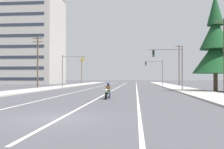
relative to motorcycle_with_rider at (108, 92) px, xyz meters
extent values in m
plane|color=#47474C|center=(-1.28, -11.25, -0.59)|extent=(400.00, 400.00, 0.00)
cube|color=beige|center=(-0.98, 33.75, -0.58)|extent=(0.16, 100.00, 0.01)
cube|color=beige|center=(-5.47, 33.75, -0.58)|extent=(0.16, 100.00, 0.01)
cube|color=beige|center=(2.69, 33.75, -0.58)|extent=(0.16, 100.00, 0.01)
cube|color=#ADA89E|center=(10.30, 28.75, -0.52)|extent=(4.40, 110.00, 0.14)
cube|color=#ADA89E|center=(-12.86, 28.75, -0.52)|extent=(4.40, 110.00, 0.14)
cylinder|color=black|center=(-0.06, -0.82, -0.27)|extent=(0.17, 0.65, 0.64)
cylinder|color=black|center=(0.05, 0.72, -0.27)|extent=(0.17, 0.65, 0.64)
cylinder|color=silver|center=(-0.05, -0.72, 0.05)|extent=(0.09, 0.33, 0.68)
sphere|color=white|center=(-0.06, -0.87, 0.23)|extent=(0.20, 0.20, 0.20)
cylinder|color=silver|center=(-0.05, -0.67, 0.28)|extent=(0.70, 0.09, 0.04)
ellipsoid|color=#143D23|center=(-0.01, -0.17, 0.01)|extent=(0.36, 0.58, 0.28)
cube|color=silver|center=(0.00, -0.05, -0.22)|extent=(0.27, 0.46, 0.24)
cube|color=black|center=(0.02, 0.27, -0.05)|extent=(0.32, 0.54, 0.12)
cube|color=#143D23|center=(0.05, 0.67, 0.03)|extent=(0.23, 0.37, 0.08)
cylinder|color=silver|center=(-0.11, 0.36, -0.29)|extent=(0.12, 0.55, 0.08)
cube|color=brown|center=(0.02, 0.23, 0.33)|extent=(0.38, 0.27, 0.56)
sphere|color=navy|center=(0.02, 0.21, 0.74)|extent=(0.26, 0.26, 0.26)
cylinder|color=navy|center=(0.15, 0.08, -0.05)|extent=(0.17, 0.45, 0.30)
cylinder|color=navy|center=(0.15, -0.10, -0.35)|extent=(0.12, 0.16, 0.35)
cylinder|color=brown|center=(0.20, -0.04, 0.43)|extent=(0.14, 0.53, 0.27)
cylinder|color=navy|center=(-0.13, 0.10, -0.05)|extent=(0.17, 0.45, 0.30)
cylinder|color=navy|center=(-0.16, -0.08, -0.35)|extent=(0.12, 0.16, 0.35)
cylinder|color=brown|center=(-0.20, -0.02, 0.43)|extent=(0.14, 0.53, 0.27)
cylinder|color=slate|center=(8.90, 12.85, 2.51)|extent=(0.18, 0.18, 6.20)
cylinder|color=slate|center=(6.60, 12.89, 5.26)|extent=(4.61, 0.19, 0.11)
cube|color=black|center=(4.98, 12.92, 4.71)|extent=(0.30, 0.25, 0.90)
sphere|color=black|center=(4.98, 12.77, 5.01)|extent=(0.18, 0.18, 0.18)
sphere|color=black|center=(4.98, 12.77, 4.71)|extent=(0.18, 0.18, 0.18)
sphere|color=green|center=(4.98, 12.77, 4.41)|extent=(0.18, 0.18, 0.18)
cylinder|color=slate|center=(-11.12, 23.62, 2.51)|extent=(0.18, 0.18, 6.20)
cylinder|color=slate|center=(-8.86, 23.53, 5.26)|extent=(4.52, 0.29, 0.11)
cube|color=#B79319|center=(-7.28, 23.47, 4.71)|extent=(0.31, 0.25, 0.90)
sphere|color=black|center=(-7.27, 23.63, 5.01)|extent=(0.18, 0.18, 0.18)
sphere|color=black|center=(-7.27, 23.63, 4.71)|extent=(0.18, 0.18, 0.18)
sphere|color=green|center=(-7.27, 23.63, 4.41)|extent=(0.18, 0.18, 0.18)
cylinder|color=slate|center=(8.87, 38.33, 2.51)|extent=(0.18, 0.18, 6.20)
cylinder|color=slate|center=(6.54, 38.32, 5.26)|extent=(4.65, 0.12, 0.11)
cube|color=black|center=(4.92, 38.32, 4.71)|extent=(0.30, 0.24, 0.90)
sphere|color=black|center=(4.92, 38.16, 5.01)|extent=(0.18, 0.18, 0.18)
sphere|color=black|center=(4.92, 38.16, 4.71)|extent=(0.18, 0.18, 0.18)
sphere|color=green|center=(4.92, 38.16, 4.41)|extent=(0.18, 0.18, 0.18)
cube|color=#4C3828|center=(12.98, 8.29, 7.96)|extent=(2.32, 0.12, 0.12)
cylinder|color=slate|center=(12.01, 8.29, 8.06)|extent=(0.08, 0.08, 0.12)
cylinder|color=#4C3828|center=(-15.99, 23.77, 4.30)|extent=(0.26, 0.26, 9.78)
cube|color=#4C3828|center=(-15.99, 23.77, 8.79)|extent=(1.84, 0.12, 0.12)
cylinder|color=slate|center=(-16.76, 23.77, 8.89)|extent=(0.08, 0.08, 0.12)
cylinder|color=slate|center=(-15.22, 23.77, 8.89)|extent=(0.08, 0.08, 0.12)
cube|color=#4C3828|center=(-15.99, 23.77, 8.14)|extent=(1.98, 0.12, 0.12)
cylinder|color=slate|center=(-16.82, 23.77, 8.24)|extent=(0.08, 0.08, 0.12)
cylinder|color=slate|center=(-15.16, 23.77, 8.24)|extent=(0.08, 0.08, 0.12)
cylinder|color=brown|center=(13.60, 43.70, 4.60)|extent=(0.26, 0.26, 10.38)
cube|color=brown|center=(13.60, 43.70, 9.40)|extent=(2.07, 0.12, 0.12)
cylinder|color=slate|center=(12.73, 43.70, 9.50)|extent=(0.08, 0.08, 0.12)
cylinder|color=slate|center=(14.47, 43.70, 9.50)|extent=(0.08, 0.08, 0.12)
cylinder|color=brown|center=(-15.98, 63.05, 3.58)|extent=(0.26, 0.26, 8.34)
cube|color=brown|center=(-15.98, 63.05, 7.36)|extent=(1.93, 0.12, 0.12)
cylinder|color=slate|center=(-16.79, 63.05, 7.46)|extent=(0.08, 0.08, 0.12)
cylinder|color=slate|center=(-15.17, 63.05, 7.46)|extent=(0.08, 0.08, 0.12)
cylinder|color=#4C3828|center=(13.42, 13.17, 0.67)|extent=(0.56, 0.56, 2.52)
cone|color=#14421E|center=(13.42, 13.17, 4.14)|extent=(6.15, 6.15, 4.41)
cone|color=#14421E|center=(13.42, 13.17, 7.44)|extent=(4.18, 4.18, 4.41)
cone|color=#14421E|center=(13.42, 13.17, 10.75)|extent=(2.21, 2.21, 4.41)
cube|color=#B2ADA3|center=(-33.21, 58.96, 13.99)|extent=(20.76, 17.62, 29.15)
cube|color=#283342|center=(-33.21, 50.12, 1.03)|extent=(17.44, 0.06, 0.90)
cube|color=#283342|center=(-33.21, 50.12, 4.27)|extent=(17.44, 0.06, 0.90)
cube|color=#283342|center=(-33.21, 50.12, 7.51)|extent=(17.44, 0.06, 0.90)
cube|color=#283342|center=(-33.21, 50.12, 10.75)|extent=(17.44, 0.06, 0.90)
cube|color=#283342|center=(-33.21, 50.12, 13.99)|extent=(17.44, 0.06, 0.90)
cube|color=#283342|center=(-33.21, 50.12, 17.23)|extent=(17.44, 0.06, 0.90)
cube|color=#283342|center=(-33.21, 50.12, 20.47)|extent=(17.44, 0.06, 0.90)
cube|color=#283342|center=(-33.21, 50.12, 23.71)|extent=(17.44, 0.06, 0.90)
camera|label=1|loc=(2.51, -22.92, 1.30)|focal=40.92mm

